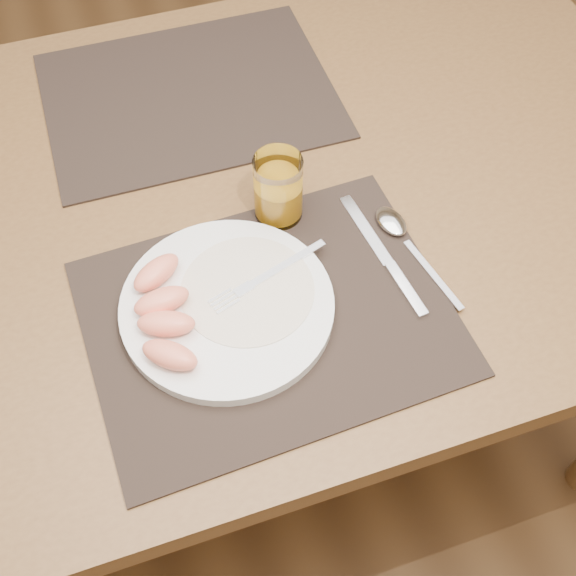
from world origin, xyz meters
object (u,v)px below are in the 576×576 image
at_px(spoon, 397,229).
at_px(juice_glass, 278,191).
at_px(table, 240,228).
at_px(fork, 259,280).
at_px(knife, 389,264).
at_px(placemat_near, 269,317).
at_px(placemat_far, 189,95).
at_px(plate, 227,306).

relative_size(spoon, juice_glass, 1.91).
relative_size(table, spoon, 7.30).
bearing_deg(juice_glass, fork, -118.92).
relative_size(knife, juice_glass, 2.20).
bearing_deg(spoon, placemat_near, -160.18).
relative_size(placemat_far, fork, 2.63).
height_order(placemat_far, plate, plate).
distance_m(placemat_near, plate, 0.05).
height_order(placemat_far, juice_glass, juice_glass).
relative_size(placemat_near, knife, 2.04).
xyz_separation_m(placemat_far, fork, (-0.01, -0.40, 0.02)).
bearing_deg(placemat_far, plate, -97.46).
bearing_deg(knife, fork, 173.91).
height_order(placemat_near, spoon, spoon).
relative_size(placemat_far, plate, 1.67).
distance_m(placemat_far, knife, 0.45).
height_order(placemat_near, juice_glass, juice_glass).
bearing_deg(placemat_near, knife, 8.52).
xyz_separation_m(plate, knife, (0.22, -0.00, -0.01)).
bearing_deg(knife, juice_glass, 129.58).
height_order(fork, juice_glass, juice_glass).
bearing_deg(table, fork, -96.48).
height_order(placemat_near, fork, fork).
xyz_separation_m(table, knife, (0.15, -0.19, 0.09)).
height_order(table, knife, knife).
xyz_separation_m(placemat_far, juice_glass, (0.06, -0.28, 0.05)).
bearing_deg(placemat_far, table, -86.24).
distance_m(placemat_near, fork, 0.05).
bearing_deg(placemat_near, fork, 86.80).
distance_m(spoon, juice_glass, 0.17).
height_order(placemat_near, knife, knife).
bearing_deg(juice_glass, plate, -130.13).
bearing_deg(plate, fork, 20.63).
height_order(plate, fork, fork).
distance_m(fork, knife, 0.17).
bearing_deg(fork, knife, -6.09).
height_order(placemat_far, fork, fork).
bearing_deg(fork, table, 83.52).
bearing_deg(juice_glass, placemat_far, 101.59).
xyz_separation_m(placemat_near, plate, (-0.05, 0.03, 0.01)).
height_order(table, fork, fork).
bearing_deg(placemat_far, fork, -90.79).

